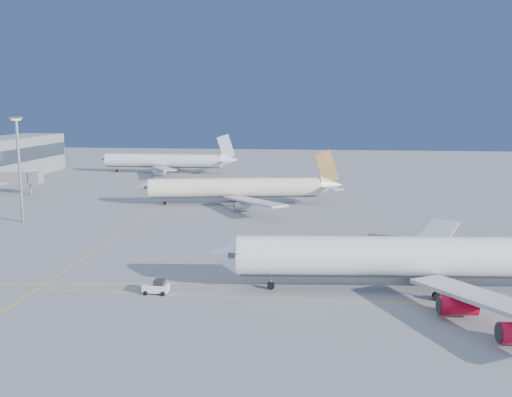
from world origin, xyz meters
name	(u,v)px	position (x,y,z in m)	size (l,w,h in m)	color
ground	(303,271)	(0.00, 0.00, 0.00)	(500.00, 500.00, 0.00)	slate
jet_bridge	(8,177)	(-93.11, 72.00, 5.17)	(23.60, 3.60, 6.90)	gray
taxiway_lines	(223,258)	(-14.71, 6.34, 0.01)	(118.86, 140.00, 0.02)	gold
airliner_virgin	(438,258)	(20.23, -7.89, 5.14)	(69.14, 61.89, 17.05)	white
airliner_etihad	(240,188)	(-19.52, 62.16, 4.62)	(57.94, 52.93, 15.16)	beige
airliner_third	(166,161)	(-58.86, 130.33, 4.76)	(58.42, 54.06, 15.72)	white
pushback_tug	(157,287)	(-21.33, -13.83, 0.98)	(3.76, 2.31, 2.11)	white
light_mast	(19,161)	(-67.23, 32.54, 14.59)	(2.14, 2.14, 24.71)	gray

